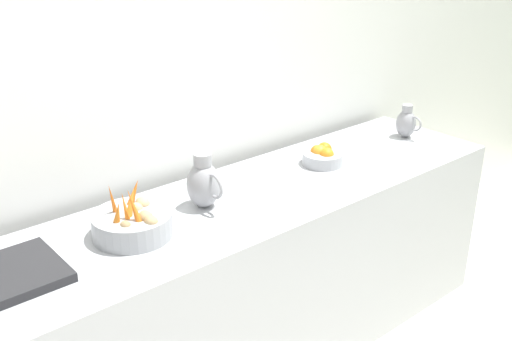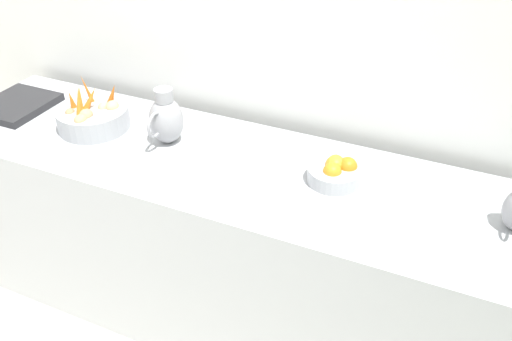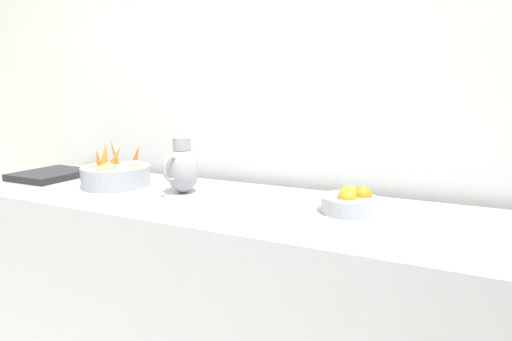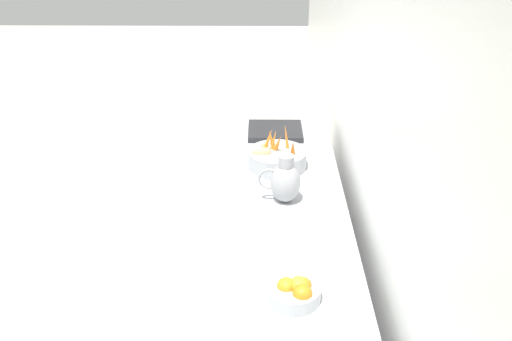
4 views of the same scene
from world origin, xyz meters
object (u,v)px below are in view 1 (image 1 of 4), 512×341
object	(u,v)px
metal_pitcher_tall	(204,183)
metal_pitcher_short	(406,123)
orange_bowl	(323,156)
vegetable_colander	(133,223)

from	to	relation	value
metal_pitcher_tall	metal_pitcher_short	size ratio (longest dim) A/B	1.31
metal_pitcher_short	metal_pitcher_tall	bearing A→B (deg)	-90.55
orange_bowl	metal_pitcher_short	world-z (taller)	metal_pitcher_short
vegetable_colander	orange_bowl	world-z (taller)	vegetable_colander
orange_bowl	metal_pitcher_tall	distance (m)	0.77
orange_bowl	metal_pitcher_tall	size ratio (longest dim) A/B	0.84
orange_bowl	vegetable_colander	bearing A→B (deg)	-87.88
vegetable_colander	metal_pitcher_tall	distance (m)	0.38
vegetable_colander	orange_bowl	size ratio (longest dim) A/B	1.53
vegetable_colander	metal_pitcher_tall	xyz separation A→B (m)	(-0.03, 0.38, 0.06)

